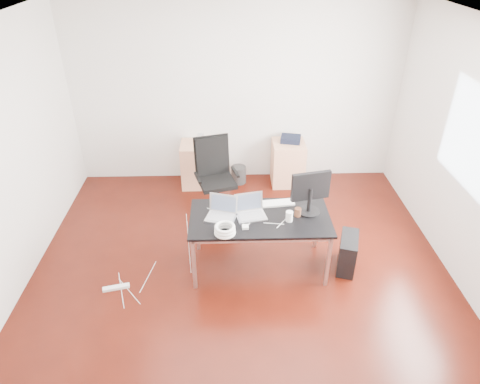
{
  "coord_description": "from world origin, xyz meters",
  "views": [
    {
      "loc": [
        -0.13,
        -3.79,
        3.51
      ],
      "look_at": [
        0.0,
        0.55,
        0.85
      ],
      "focal_mm": 32.0,
      "sensor_mm": 36.0,
      "label": 1
    }
  ],
  "objects_px": {
    "office_chair": "(215,173)",
    "filing_cabinet_right": "(288,163)",
    "pc_tower": "(348,253)",
    "filing_cabinet_left": "(198,164)",
    "desk": "(260,221)"
  },
  "relations": [
    {
      "from": "office_chair",
      "to": "filing_cabinet_right",
      "type": "relative_size",
      "value": 1.54
    },
    {
      "from": "office_chair",
      "to": "pc_tower",
      "type": "distance_m",
      "value": 2.12
    },
    {
      "from": "pc_tower",
      "to": "office_chair",
      "type": "bearing_deg",
      "value": 157.38
    },
    {
      "from": "office_chair",
      "to": "filing_cabinet_left",
      "type": "relative_size",
      "value": 1.54
    },
    {
      "from": "desk",
      "to": "filing_cabinet_right",
      "type": "xyz_separation_m",
      "value": [
        0.6,
        2.03,
        -0.33
      ]
    },
    {
      "from": "filing_cabinet_right",
      "to": "pc_tower",
      "type": "height_order",
      "value": "filing_cabinet_right"
    },
    {
      "from": "desk",
      "to": "filing_cabinet_left",
      "type": "distance_m",
      "value": 2.22
    },
    {
      "from": "filing_cabinet_left",
      "to": "pc_tower",
      "type": "xyz_separation_m",
      "value": [
        1.9,
        -2.08,
        -0.13
      ]
    },
    {
      "from": "office_chair",
      "to": "filing_cabinet_left",
      "type": "height_order",
      "value": "office_chair"
    },
    {
      "from": "filing_cabinet_left",
      "to": "pc_tower",
      "type": "height_order",
      "value": "filing_cabinet_left"
    },
    {
      "from": "filing_cabinet_left",
      "to": "filing_cabinet_right",
      "type": "height_order",
      "value": "same"
    },
    {
      "from": "filing_cabinet_right",
      "to": "pc_tower",
      "type": "relative_size",
      "value": 1.56
    },
    {
      "from": "office_chair",
      "to": "pc_tower",
      "type": "xyz_separation_m",
      "value": [
        1.6,
        -1.33,
        -0.39
      ]
    },
    {
      "from": "office_chair",
      "to": "pc_tower",
      "type": "bearing_deg",
      "value": -55.68
    },
    {
      "from": "desk",
      "to": "filing_cabinet_left",
      "type": "relative_size",
      "value": 2.29
    }
  ]
}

